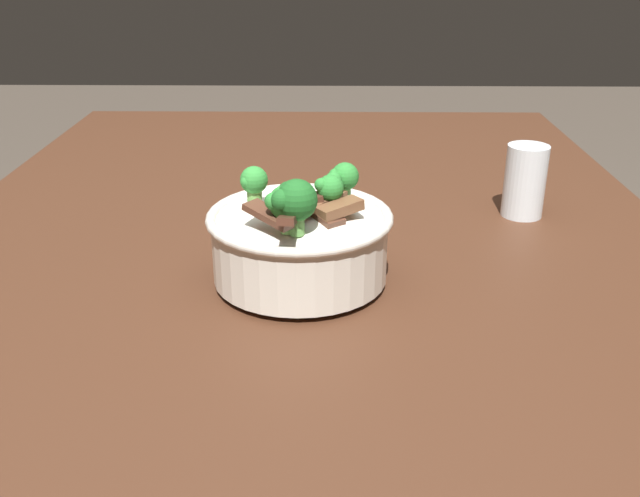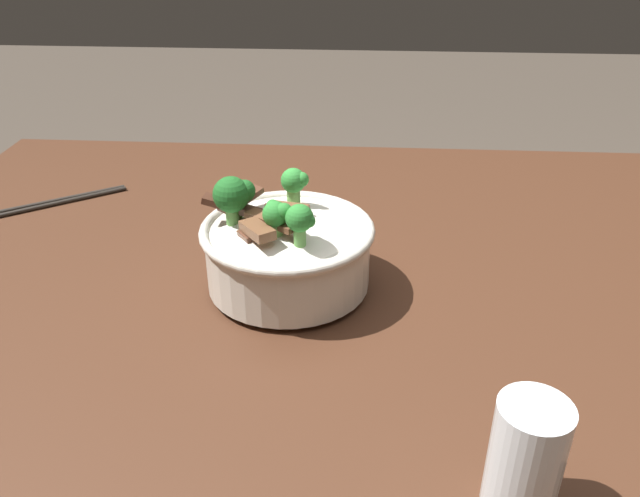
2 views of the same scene
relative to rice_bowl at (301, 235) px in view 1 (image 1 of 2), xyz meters
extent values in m
cube|color=#472819|center=(0.14, 0.00, -0.09)|extent=(1.51, 1.05, 0.05)
cube|color=#472819|center=(0.81, -0.44, -0.47)|extent=(0.09, 0.09, 0.72)
cube|color=#472819|center=(0.81, 0.44, -0.47)|extent=(0.09, 0.09, 0.72)
cylinder|color=silver|center=(0.00, 0.00, -0.06)|extent=(0.11, 0.11, 0.01)
cylinder|color=silver|center=(0.00, 0.00, -0.02)|extent=(0.21, 0.21, 0.08)
torus|color=silver|center=(0.00, 0.00, 0.02)|extent=(0.22, 0.22, 0.01)
ellipsoid|color=white|center=(0.00, 0.00, 0.01)|extent=(0.19, 0.19, 0.06)
cube|color=#563323|center=(-0.03, -0.03, 0.04)|extent=(0.06, 0.05, 0.02)
cube|color=#4C2B1E|center=(-0.07, 0.01, 0.05)|extent=(0.08, 0.02, 0.03)
cube|color=brown|center=(0.00, 0.02, 0.04)|extent=(0.06, 0.04, 0.01)
cube|color=#4C2B1E|center=(-0.01, 0.00, 0.05)|extent=(0.03, 0.06, 0.02)
cube|color=brown|center=(-0.01, -0.02, 0.05)|extent=(0.07, 0.06, 0.01)
cube|color=#563323|center=(-0.06, 0.03, 0.05)|extent=(0.06, 0.06, 0.02)
cube|color=brown|center=(-0.03, -0.04, 0.04)|extent=(0.05, 0.06, 0.02)
cylinder|color=#5B9947|center=(-0.06, 0.01, 0.04)|extent=(0.02, 0.02, 0.02)
sphere|color=#1E6023|center=(-0.06, 0.01, 0.07)|extent=(0.04, 0.04, 0.04)
sphere|color=#1E6023|center=(-0.05, 0.01, 0.07)|extent=(0.03, 0.03, 0.03)
sphere|color=#1E6023|center=(-0.07, 0.02, 0.07)|extent=(0.02, 0.02, 0.02)
cylinder|color=#6BA84C|center=(-0.01, -0.03, 0.04)|extent=(0.02, 0.02, 0.02)
sphere|color=#2D8433|center=(-0.01, -0.03, 0.06)|extent=(0.03, 0.03, 0.03)
sphere|color=#2D8433|center=(0.00, -0.04, 0.07)|extent=(0.02, 0.02, 0.02)
sphere|color=#2D8433|center=(-0.01, -0.02, 0.07)|extent=(0.02, 0.02, 0.02)
cylinder|color=#6BA84C|center=(0.01, 0.05, 0.04)|extent=(0.02, 0.02, 0.03)
sphere|color=green|center=(0.01, 0.05, 0.07)|extent=(0.03, 0.03, 0.03)
sphere|color=green|center=(0.02, 0.05, 0.07)|extent=(0.02, 0.02, 0.02)
sphere|color=green|center=(0.00, 0.06, 0.07)|extent=(0.01, 0.01, 0.01)
cylinder|color=#7AB256|center=(-0.06, 0.01, 0.04)|extent=(0.01, 0.01, 0.02)
sphere|color=#2D8433|center=(-0.06, 0.01, 0.06)|extent=(0.04, 0.04, 0.04)
sphere|color=#2D8433|center=(-0.05, 0.01, 0.07)|extent=(0.02, 0.02, 0.02)
sphere|color=#2D8433|center=(-0.07, 0.03, 0.07)|extent=(0.02, 0.02, 0.02)
cylinder|color=#5B9947|center=(0.02, -0.05, 0.04)|extent=(0.01, 0.01, 0.03)
sphere|color=#2D8433|center=(0.02, -0.05, 0.06)|extent=(0.03, 0.03, 0.03)
sphere|color=#2D8433|center=(0.03, -0.05, 0.06)|extent=(0.02, 0.02, 0.02)
sphere|color=#2D8433|center=(0.02, -0.04, 0.07)|extent=(0.02, 0.02, 0.02)
cylinder|color=white|center=(0.23, -0.32, -0.06)|extent=(0.06, 0.06, 0.00)
cylinder|color=white|center=(0.23, -0.32, -0.01)|extent=(0.06, 0.06, 0.11)
cylinder|color=silver|center=(0.23, -0.32, -0.03)|extent=(0.05, 0.05, 0.06)
camera|label=1|loc=(-0.77, -0.03, 0.32)|focal=40.01mm
camera|label=2|loc=(0.09, -0.69, 0.39)|focal=35.91mm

